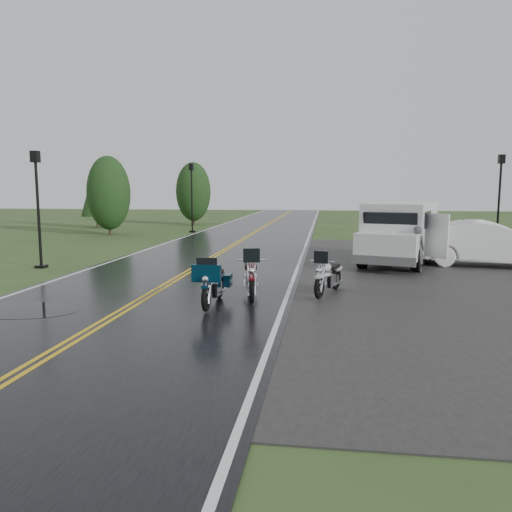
{
  "coord_description": "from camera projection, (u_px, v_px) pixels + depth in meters",
  "views": [
    {
      "loc": [
        4.81,
        -12.39,
        2.93
      ],
      "look_at": [
        2.8,
        2.0,
        1.0
      ],
      "focal_mm": 35.0,
      "sensor_mm": 36.0,
      "label": 1
    }
  ],
  "objects": [
    {
      "name": "ground",
      "position": [
        141.0,
        301.0,
        13.21
      ],
      "size": [
        120.0,
        120.0,
        0.0
      ],
      "primitive_type": "plane",
      "color": "#2D471E",
      "rests_on": "ground"
    },
    {
      "name": "person_at_van",
      "position": [
        416.0,
        250.0,
        17.58
      ],
      "size": [
        0.61,
        0.4,
        1.65
      ],
      "primitive_type": "imported",
      "rotation": [
        0.0,
        0.0,
        3.15
      ],
      "color": "#48494D",
      "rests_on": "ground"
    },
    {
      "name": "motorcycle_silver",
      "position": [
        319.0,
        278.0,
        13.13
      ],
      "size": [
        1.37,
        2.25,
        1.25
      ],
      "primitive_type": null,
      "rotation": [
        0.0,
        0.0,
        -0.3
      ],
      "color": "#B5B8BD",
      "rests_on": "ground"
    },
    {
      "name": "pine_left_far",
      "position": [
        96.0,
        195.0,
        38.73
      ],
      "size": [
        2.42,
        2.42,
        5.03
      ],
      "primitive_type": null,
      "color": "#1E3D19",
      "rests_on": "ground"
    },
    {
      "name": "lamp_post_near_left",
      "position": [
        38.0,
        210.0,
        18.58
      ],
      "size": [
        0.38,
        0.38,
        4.4
      ],
      "primitive_type": null,
      "color": "black",
      "rests_on": "ground"
    },
    {
      "name": "van_white",
      "position": [
        363.0,
        236.0,
        18.43
      ],
      "size": [
        4.16,
        6.73,
        2.48
      ],
      "primitive_type": null,
      "rotation": [
        0.0,
        0.0,
        -0.31
      ],
      "color": "silver",
      "rests_on": "ground"
    },
    {
      "name": "tree_left_mid",
      "position": [
        109.0,
        201.0,
        32.66
      ],
      "size": [
        2.81,
        2.81,
        4.39
      ],
      "primitive_type": null,
      "color": "#1E3D19",
      "rests_on": "ground"
    },
    {
      "name": "parking_pad",
      "position": [
        512.0,
        278.0,
        16.61
      ],
      "size": [
        14.0,
        24.0,
        0.03
      ],
      "primitive_type": "cube",
      "color": "black",
      "rests_on": "ground"
    },
    {
      "name": "sedan_white",
      "position": [
        488.0,
        244.0,
        19.1
      ],
      "size": [
        5.45,
        2.57,
        1.73
      ],
      "primitive_type": "imported",
      "rotation": [
        0.0,
        0.0,
        1.42
      ],
      "color": "white",
      "rests_on": "ground"
    },
    {
      "name": "lamp_post_far_left",
      "position": [
        192.0,
        198.0,
        34.23
      ],
      "size": [
        0.41,
        0.41,
        4.76
      ],
      "primitive_type": null,
      "color": "black",
      "rests_on": "ground"
    },
    {
      "name": "road",
      "position": [
        220.0,
        253.0,
        23.02
      ],
      "size": [
        8.0,
        100.0,
        0.04
      ],
      "primitive_type": "cube",
      "color": "black",
      "rests_on": "ground"
    },
    {
      "name": "lamp_post_far_right",
      "position": [
        499.0,
        200.0,
        25.84
      ],
      "size": [
        0.41,
        0.41,
        4.78
      ],
      "primitive_type": null,
      "color": "black",
      "rests_on": "ground"
    },
    {
      "name": "motorcycle_teal",
      "position": [
        206.0,
        287.0,
        11.76
      ],
      "size": [
        0.83,
        2.2,
        1.29
      ],
      "primitive_type": null,
      "rotation": [
        0.0,
        0.0,
        0.02
      ],
      "color": "#042132",
      "rests_on": "ground"
    },
    {
      "name": "motorcycle_red",
      "position": [
        252.0,
        279.0,
        12.6
      ],
      "size": [
        1.24,
        2.45,
        1.38
      ],
      "primitive_type": null,
      "rotation": [
        0.0,
        0.0,
        0.17
      ],
      "color": "#50090F",
      "rests_on": "ground"
    },
    {
      "name": "tree_left_far",
      "position": [
        193.0,
        198.0,
        41.91
      ],
      "size": [
        2.91,
        2.91,
        4.47
      ],
      "primitive_type": null,
      "color": "#1E3D19",
      "rests_on": "ground"
    }
  ]
}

